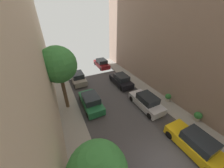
{
  "coord_description": "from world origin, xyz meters",
  "views": [
    {
      "loc": [
        -5.32,
        -2.13,
        9.11
      ],
      "look_at": [
        1.21,
        11.07,
        0.5
      ],
      "focal_mm": 19.63,
      "sensor_mm": 36.0,
      "label": 1
    }
  ],
  "objects_px": {
    "parked_car_left_3": "(78,78)",
    "street_tree_2": "(58,65)",
    "parked_car_right_1": "(196,144)",
    "parked_car_left_2": "(91,101)",
    "parked_car_right_3": "(121,80)",
    "parked_car_right_2": "(146,102)",
    "potted_plant_1": "(168,97)",
    "potted_plant_0": "(54,73)",
    "potted_plant_3": "(198,116)",
    "parked_car_right_4": "(102,64)"
  },
  "relations": [
    {
      "from": "parked_car_right_2",
      "to": "parked_car_right_3",
      "type": "xyz_separation_m",
      "value": [
        0.0,
        5.52,
        0.0
      ]
    },
    {
      "from": "parked_car_right_4",
      "to": "parked_car_right_2",
      "type": "bearing_deg",
      "value": -90.0
    },
    {
      "from": "parked_car_right_2",
      "to": "potted_plant_3",
      "type": "xyz_separation_m",
      "value": [
        2.99,
        -3.8,
        -0.07
      ]
    },
    {
      "from": "parked_car_right_1",
      "to": "potted_plant_1",
      "type": "distance_m",
      "value": 5.86
    },
    {
      "from": "parked_car_right_3",
      "to": "potted_plant_3",
      "type": "distance_m",
      "value": 9.79
    },
    {
      "from": "parked_car_left_2",
      "to": "potted_plant_1",
      "type": "xyz_separation_m",
      "value": [
        8.25,
        -3.13,
        -0.06
      ]
    },
    {
      "from": "parked_car_left_2",
      "to": "potted_plant_3",
      "type": "height_order",
      "value": "parked_car_left_2"
    },
    {
      "from": "parked_car_right_4",
      "to": "parked_car_left_2",
      "type": "bearing_deg",
      "value": -118.07
    },
    {
      "from": "potted_plant_0",
      "to": "potted_plant_1",
      "type": "height_order",
      "value": "potted_plant_1"
    },
    {
      "from": "parked_car_left_3",
      "to": "street_tree_2",
      "type": "relative_size",
      "value": 0.64
    },
    {
      "from": "street_tree_2",
      "to": "potted_plant_3",
      "type": "xyz_separation_m",
      "value": [
        10.75,
        -7.55,
        -4.35
      ]
    },
    {
      "from": "parked_car_right_1",
      "to": "street_tree_2",
      "type": "height_order",
      "value": "street_tree_2"
    },
    {
      "from": "parked_car_right_4",
      "to": "parked_car_right_3",
      "type": "bearing_deg",
      "value": -90.0
    },
    {
      "from": "parked_car_right_4",
      "to": "potted_plant_3",
      "type": "bearing_deg",
      "value": -79.85
    },
    {
      "from": "parked_car_left_3",
      "to": "potted_plant_3",
      "type": "xyz_separation_m",
      "value": [
        8.39,
        -12.8,
        -0.07
      ]
    },
    {
      "from": "parked_car_right_3",
      "to": "potted_plant_0",
      "type": "bearing_deg",
      "value": 140.07
    },
    {
      "from": "parked_car_left_2",
      "to": "parked_car_right_1",
      "type": "distance_m",
      "value": 9.87
    },
    {
      "from": "parked_car_left_2",
      "to": "potted_plant_3",
      "type": "relative_size",
      "value": 4.5
    },
    {
      "from": "parked_car_right_1",
      "to": "potted_plant_0",
      "type": "bearing_deg",
      "value": 114.97
    },
    {
      "from": "parked_car_right_1",
      "to": "parked_car_left_2",
      "type": "bearing_deg",
      "value": 123.18
    },
    {
      "from": "parked_car_right_1",
      "to": "potted_plant_0",
      "type": "distance_m",
      "value": 19.95
    },
    {
      "from": "parked_car_right_1",
      "to": "parked_car_right_3",
      "type": "bearing_deg",
      "value": 90.0
    },
    {
      "from": "parked_car_right_2",
      "to": "potted_plant_1",
      "type": "bearing_deg",
      "value": -7.82
    },
    {
      "from": "parked_car_right_1",
      "to": "potted_plant_0",
      "type": "relative_size",
      "value": 5.2
    },
    {
      "from": "parked_car_right_1",
      "to": "potted_plant_1",
      "type": "height_order",
      "value": "parked_car_right_1"
    },
    {
      "from": "parked_car_left_2",
      "to": "potted_plant_3",
      "type": "xyz_separation_m",
      "value": [
        8.39,
        -6.54,
        -0.07
      ]
    },
    {
      "from": "parked_car_right_2",
      "to": "parked_car_right_4",
      "type": "xyz_separation_m",
      "value": [
        0.0,
        12.87,
        0.0
      ]
    },
    {
      "from": "parked_car_right_3",
      "to": "potted_plant_1",
      "type": "height_order",
      "value": "parked_car_right_3"
    },
    {
      "from": "parked_car_right_3",
      "to": "potted_plant_1",
      "type": "distance_m",
      "value": 6.56
    },
    {
      "from": "potted_plant_0",
      "to": "potted_plant_1",
      "type": "distance_m",
      "value": 17.17
    },
    {
      "from": "parked_car_right_4",
      "to": "potted_plant_3",
      "type": "xyz_separation_m",
      "value": [
        2.99,
        -16.67,
        -0.07
      ]
    },
    {
      "from": "parked_car_left_2",
      "to": "street_tree_2",
      "type": "height_order",
      "value": "street_tree_2"
    },
    {
      "from": "parked_car_right_2",
      "to": "street_tree_2",
      "type": "height_order",
      "value": "street_tree_2"
    },
    {
      "from": "potted_plant_0",
      "to": "street_tree_2",
      "type": "bearing_deg",
      "value": -85.72
    },
    {
      "from": "parked_car_right_1",
      "to": "potted_plant_1",
      "type": "relative_size",
      "value": 4.49
    },
    {
      "from": "potted_plant_1",
      "to": "parked_car_left_3",
      "type": "bearing_deg",
      "value": 131.3
    },
    {
      "from": "parked_car_right_4",
      "to": "potted_plant_0",
      "type": "xyz_separation_m",
      "value": [
        -8.42,
        -0.3,
        -0.12
      ]
    },
    {
      "from": "parked_car_right_2",
      "to": "potted_plant_0",
      "type": "bearing_deg",
      "value": 123.82
    },
    {
      "from": "parked_car_left_2",
      "to": "parked_car_right_4",
      "type": "distance_m",
      "value": 11.48
    },
    {
      "from": "parked_car_left_2",
      "to": "parked_car_right_3",
      "type": "xyz_separation_m",
      "value": [
        5.4,
        2.78,
        0.0
      ]
    },
    {
      "from": "parked_car_left_3",
      "to": "parked_car_right_3",
      "type": "bearing_deg",
      "value": -32.79
    },
    {
      "from": "parked_car_right_3",
      "to": "street_tree_2",
      "type": "xyz_separation_m",
      "value": [
        -7.76,
        -1.77,
        4.28
      ]
    },
    {
      "from": "parked_car_right_4",
      "to": "street_tree_2",
      "type": "height_order",
      "value": "street_tree_2"
    },
    {
      "from": "parked_car_left_2",
      "to": "potted_plant_0",
      "type": "height_order",
      "value": "parked_car_left_2"
    },
    {
      "from": "parked_car_left_3",
      "to": "street_tree_2",
      "type": "xyz_separation_m",
      "value": [
        -2.36,
        -5.25,
        4.28
      ]
    },
    {
      "from": "parked_car_left_2",
      "to": "potted_plant_0",
      "type": "bearing_deg",
      "value": 107.08
    },
    {
      "from": "parked_car_left_3",
      "to": "parked_car_right_2",
      "type": "relative_size",
      "value": 1.0
    },
    {
      "from": "parked_car_left_2",
      "to": "potted_plant_3",
      "type": "distance_m",
      "value": 10.64
    },
    {
      "from": "parked_car_right_4",
      "to": "potted_plant_0",
      "type": "height_order",
      "value": "parked_car_right_4"
    },
    {
      "from": "parked_car_right_4",
      "to": "potted_plant_1",
      "type": "bearing_deg",
      "value": -77.87
    }
  ]
}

